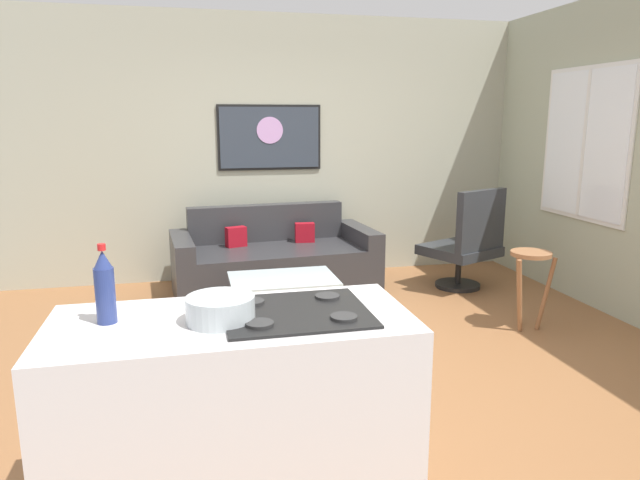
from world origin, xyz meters
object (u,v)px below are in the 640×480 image
at_px(couch, 274,263).
at_px(coffee_table, 283,282).
at_px(bar_stool, 530,269).
at_px(mixing_bowl, 221,309).
at_px(wall_painting, 270,137).
at_px(armchair, 467,243).
at_px(soda_bottle, 105,288).

relative_size(couch, coffee_table, 2.39).
distance_m(bar_stool, mixing_bowl, 3.21).
xyz_separation_m(bar_stool, wall_painting, (-1.83, 2.13, 1.01)).
bearing_deg(mixing_bowl, coffee_table, 74.65).
bearing_deg(couch, armchair, -11.50).
height_order(couch, wall_painting, wall_painting).
bearing_deg(armchair, wall_painting, 152.05).
height_order(armchair, bar_stool, armchair).
bearing_deg(mixing_bowl, soda_bottle, 168.46).
relative_size(armchair, soda_bottle, 3.23).
xyz_separation_m(bar_stool, soda_bottle, (-3.04, -1.73, 0.56)).
height_order(armchair, soda_bottle, soda_bottle).
xyz_separation_m(coffee_table, soda_bottle, (-1.06, -2.15, 0.66)).
xyz_separation_m(armchair, soda_bottle, (-3.07, -2.87, 0.58)).
relative_size(coffee_table, mixing_bowl, 3.12).
xyz_separation_m(armchair, mixing_bowl, (-2.63, -2.96, 0.49)).
xyz_separation_m(coffee_table, wall_painting, (0.15, 1.71, 1.12)).
bearing_deg(wall_painting, bar_stool, -49.38).
distance_m(armchair, bar_stool, 1.15).
relative_size(coffee_table, soda_bottle, 2.67).
bearing_deg(coffee_table, bar_stool, -12.15).
bearing_deg(bar_stool, wall_painting, 130.62).
bearing_deg(couch, coffee_table, -94.79).
bearing_deg(mixing_bowl, bar_stool, 34.94).
height_order(armchair, mixing_bowl, armchair).
relative_size(couch, soda_bottle, 6.39).
relative_size(coffee_table, armchair, 0.83).
distance_m(couch, armchair, 1.97).
xyz_separation_m(couch, soda_bottle, (-1.15, -3.26, 0.78)).
bearing_deg(coffee_table, wall_painting, 84.83).
relative_size(armchair, bar_stool, 1.58).
relative_size(couch, wall_painting, 1.86).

